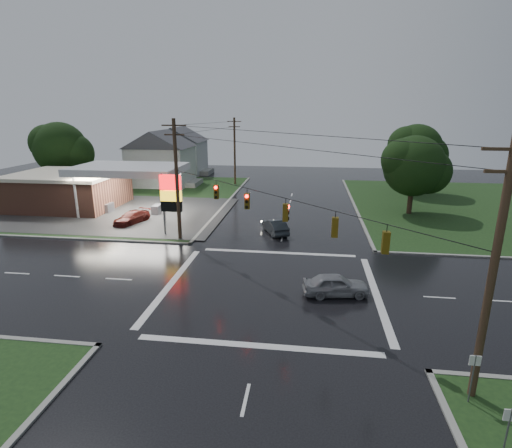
# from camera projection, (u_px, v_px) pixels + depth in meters

# --- Properties ---
(ground) EXTENTS (120.00, 120.00, 0.00)m
(ground) POSITION_uv_depth(u_px,v_px,m) (271.00, 288.00, 27.27)
(ground) COLOR black
(ground) RESTS_ON ground
(grass_nw) EXTENTS (36.00, 36.00, 0.08)m
(grass_nw) POSITION_uv_depth(u_px,v_px,m) (102.00, 197.00, 55.32)
(grass_nw) COLOR #193216
(grass_nw) RESTS_ON ground
(grass_ne) EXTENTS (36.00, 36.00, 0.08)m
(grass_ne) POSITION_uv_depth(u_px,v_px,m) (503.00, 209.00, 48.72)
(grass_ne) COLOR #193216
(grass_ne) RESTS_ON ground
(gas_station) EXTENTS (26.20, 18.00, 5.60)m
(gas_station) POSITION_uv_depth(u_px,v_px,m) (77.00, 188.00, 48.58)
(gas_station) COLOR #2D2D2D
(gas_station) RESTS_ON ground
(pylon_sign) EXTENTS (2.00, 0.35, 6.00)m
(pylon_sign) POSITION_uv_depth(u_px,v_px,m) (171.00, 195.00, 37.49)
(pylon_sign) COLOR #59595E
(pylon_sign) RESTS_ON ground
(utility_pole_nw) EXTENTS (2.20, 0.32, 11.00)m
(utility_pole_nw) POSITION_uv_depth(u_px,v_px,m) (177.00, 179.00, 35.93)
(utility_pole_nw) COLOR #382619
(utility_pole_nw) RESTS_ON ground
(utility_pole_se) EXTENTS (2.20, 0.32, 11.00)m
(utility_pole_se) POSITION_uv_depth(u_px,v_px,m) (493.00, 272.00, 15.43)
(utility_pole_se) COLOR #382619
(utility_pole_se) RESTS_ON ground
(utility_pole_n) EXTENTS (2.20, 0.32, 10.50)m
(utility_pole_n) POSITION_uv_depth(u_px,v_px,m) (235.00, 150.00, 63.14)
(utility_pole_n) COLOR #382619
(utility_pole_n) RESTS_ON ground
(traffic_signals) EXTENTS (26.87, 26.87, 1.47)m
(traffic_signals) POSITION_uv_depth(u_px,v_px,m) (272.00, 195.00, 25.45)
(traffic_signals) COLOR black
(traffic_signals) RESTS_ON ground
(house_near) EXTENTS (11.05, 8.48, 8.60)m
(house_near) POSITION_uv_depth(u_px,v_px,m) (161.00, 157.00, 62.99)
(house_near) COLOR silver
(house_near) RESTS_ON ground
(house_far) EXTENTS (11.05, 8.48, 8.60)m
(house_far) POSITION_uv_depth(u_px,v_px,m) (179.00, 150.00, 74.54)
(house_far) COLOR silver
(house_far) RESTS_ON ground
(tree_nw_behind) EXTENTS (8.93, 7.60, 10.00)m
(tree_nw_behind) POSITION_uv_depth(u_px,v_px,m) (61.00, 149.00, 58.41)
(tree_nw_behind) COLOR black
(tree_nw_behind) RESTS_ON ground
(tree_ne_near) EXTENTS (7.99, 6.80, 8.98)m
(tree_ne_near) POSITION_uv_depth(u_px,v_px,m) (415.00, 166.00, 44.88)
(tree_ne_near) COLOR black
(tree_ne_near) RESTS_ON ground
(tree_ne_far) EXTENTS (8.46, 7.20, 9.80)m
(tree_ne_far) POSITION_uv_depth(u_px,v_px,m) (417.00, 150.00, 55.75)
(tree_ne_far) COLOR black
(tree_ne_far) RESTS_ON ground
(car_north) EXTENTS (3.11, 4.53, 1.41)m
(car_north) POSITION_uv_depth(u_px,v_px,m) (275.00, 226.00, 39.05)
(car_north) COLOR #22272B
(car_north) RESTS_ON ground
(car_crossing) EXTENTS (4.48, 2.36, 1.45)m
(car_crossing) POSITION_uv_depth(u_px,v_px,m) (336.00, 285.00, 26.02)
(car_crossing) COLOR gray
(car_crossing) RESTS_ON ground
(car_pump) EXTENTS (3.21, 4.82, 1.30)m
(car_pump) POSITION_uv_depth(u_px,v_px,m) (132.00, 217.00, 42.49)
(car_pump) COLOR #541713
(car_pump) RESTS_ON ground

